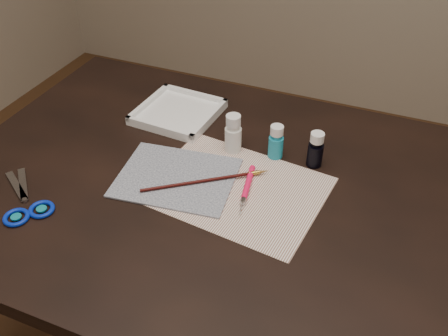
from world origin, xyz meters
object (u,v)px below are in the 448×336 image
at_px(paint_bottle_white, 233,133).
at_px(paint_bottle_cyan, 276,142).
at_px(paint_bottle_navy, 316,149).
at_px(paper, 236,188).
at_px(scissors, 19,196).
at_px(canvas, 177,177).
at_px(palette_tray, 178,112).

xyz_separation_m(paint_bottle_white, paint_bottle_cyan, (0.10, 0.01, -0.01)).
xyz_separation_m(paint_bottle_cyan, paint_bottle_navy, (0.10, 0.00, 0.00)).
distance_m(paint_bottle_white, paint_bottle_navy, 0.20).
xyz_separation_m(paper, paint_bottle_cyan, (0.04, 0.15, 0.04)).
height_order(paper, scissors, scissors).
distance_m(canvas, paint_bottle_white, 0.18).
relative_size(paint_bottle_white, paint_bottle_navy, 1.12).
xyz_separation_m(paper, paint_bottle_navy, (0.14, 0.15, 0.04)).
bearing_deg(palette_tray, paint_bottle_navy, -10.33).
xyz_separation_m(paint_bottle_navy, palette_tray, (-0.40, 0.07, -0.03)).
height_order(paper, paint_bottle_navy, paint_bottle_navy).
bearing_deg(canvas, paint_bottle_white, 62.55).
xyz_separation_m(paper, canvas, (-0.14, -0.02, 0.00)).
bearing_deg(paper, paint_bottle_cyan, 73.54).
bearing_deg(paper, paint_bottle_navy, 47.78).
height_order(paint_bottle_white, paint_bottle_navy, paint_bottle_white).
bearing_deg(paint_bottle_navy, palette_tray, 169.67).
distance_m(paint_bottle_cyan, paint_bottle_navy, 0.10).
xyz_separation_m(canvas, paint_bottle_cyan, (0.18, 0.17, 0.04)).
bearing_deg(paint_bottle_white, paint_bottle_cyan, 8.11).
xyz_separation_m(canvas, paint_bottle_white, (0.08, 0.15, 0.05)).
distance_m(canvas, paint_bottle_navy, 0.33).
distance_m(paint_bottle_white, palette_tray, 0.22).
xyz_separation_m(paper, palette_tray, (-0.26, 0.23, 0.01)).
distance_m(paint_bottle_navy, scissors, 0.68).
bearing_deg(paint_bottle_white, palette_tray, 155.06).
bearing_deg(palette_tray, scissors, -111.45).
xyz_separation_m(canvas, scissors, (-0.29, -0.19, 0.00)).
distance_m(canvas, paint_bottle_cyan, 0.25).
relative_size(paint_bottle_cyan, scissors, 0.41).
height_order(paint_bottle_white, paint_bottle_cyan, paint_bottle_white).
height_order(paint_bottle_cyan, palette_tray, paint_bottle_cyan).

